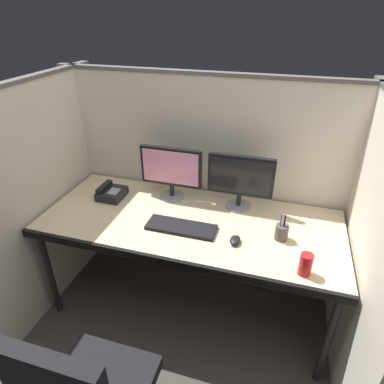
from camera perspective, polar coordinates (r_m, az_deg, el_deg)
The scene contains 12 objects.
ground_plane at distance 2.44m, azimuth -2.57°, elevation -23.35°, with size 8.00×8.00×0.00m, color #423D38.
cubicle_partition_rear at distance 2.47m, azimuth 2.63°, elevation 1.73°, with size 2.21×0.06×1.57m.
cubicle_partition_left at distance 2.47m, azimuth -23.82°, elevation -1.00°, with size 0.06×1.41×1.57m.
cubicle_partition_right at distance 2.01m, azimuth 27.33°, elevation -9.34°, with size 0.06×1.41×1.57m.
desk at distance 2.14m, azimuth -0.48°, elevation -6.13°, with size 1.90×0.80×0.74m.
monitor_left at distance 2.27m, azimuth -3.61°, elevation 3.84°, with size 0.43×0.17×0.37m.
monitor_right at distance 2.17m, azimuth 8.32°, elevation 2.30°, with size 0.43×0.17×0.37m.
keyboard_main at distance 2.04m, azimuth -1.85°, elevation -6.06°, with size 0.43×0.15×0.02m, color black.
computer_mouse at distance 1.95m, azimuth 7.42°, elevation -8.22°, with size 0.06×0.10×0.04m.
soda_can at distance 1.80m, azimuth 18.92°, elevation -11.68°, with size 0.07×0.07×0.12m, color red.
desk_phone at distance 2.42m, azimuth -13.74°, elevation -0.15°, with size 0.17×0.19×0.09m.
pen_cup at distance 2.01m, azimuth 15.14°, elevation -6.64°, with size 0.08×0.08×0.17m.
Camera 1 is at (0.52, -1.37, 1.95)m, focal length 31.05 mm.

